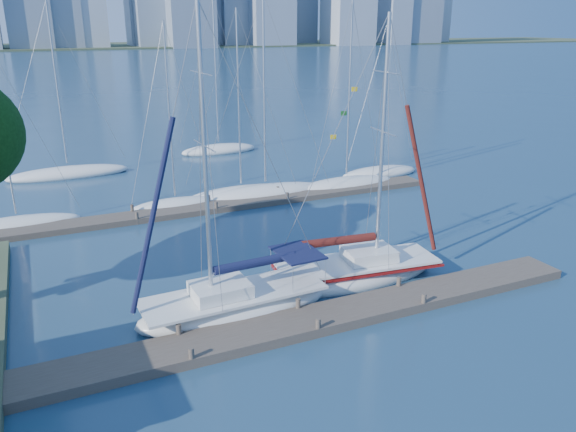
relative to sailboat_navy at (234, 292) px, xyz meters
name	(u,v)px	position (x,y,z in m)	size (l,w,h in m)	color
ground	(308,326)	(2.33, -2.21, -1.01)	(700.00, 700.00, 0.00)	navy
near_dock	(308,322)	(2.33, -2.21, -0.81)	(26.00, 2.00, 0.40)	#493E36
far_dock	(227,205)	(4.33, 13.79, -0.83)	(30.00, 1.80, 0.36)	#493E36
far_shore	(40,47)	(2.33, 317.79, -1.01)	(800.00, 100.00, 1.50)	#38472D
sailboat_navy	(234,292)	(0.00, 0.00, 0.00)	(8.36, 3.02, 12.96)	silver
sailboat_maroon	(358,261)	(6.42, 0.71, -0.04)	(8.46, 3.59, 12.57)	silver
bg_boat_0	(18,224)	(-8.27, 15.29, -0.79)	(7.18, 2.18, 10.85)	silver
bg_boat_1	(176,204)	(1.23, 15.21, -0.78)	(6.15, 2.96, 12.02)	silver
bg_boat_2	(241,193)	(6.09, 15.89, -0.76)	(7.94, 4.97, 12.87)	silver
bg_boat_3	(266,192)	(7.65, 15.17, -0.74)	(9.12, 5.62, 13.83)	silver
bg_boat_4	(346,184)	(13.95, 14.76, -0.74)	(8.24, 5.16, 13.41)	silver
bg_boat_5	(380,172)	(18.17, 16.71, -0.76)	(6.89, 2.77, 12.06)	silver
bg_boat_6	(68,173)	(-4.59, 26.73, -0.74)	(9.61, 4.18, 13.55)	silver
bg_boat_7	(219,149)	(9.05, 30.25, -0.72)	(7.56, 4.87, 14.24)	silver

